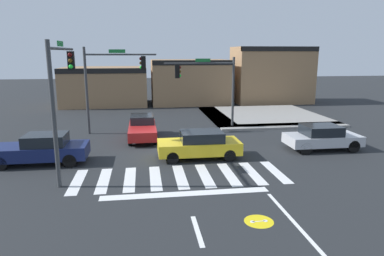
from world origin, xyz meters
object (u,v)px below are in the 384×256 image
object	(u,v)px
traffic_signal_southwest	(62,83)
traffic_signal_northwest	(111,75)
car_red	(142,128)
car_navy	(41,149)
car_silver	(322,137)
traffic_signal_northeast	(208,79)
car_yellow	(200,144)

from	to	relation	value
traffic_signal_southwest	traffic_signal_northwest	xyz separation A→B (m)	(1.51, 8.13, -0.17)
car_red	traffic_signal_southwest	bearing A→B (deg)	-29.26
car_navy	car_red	bearing A→B (deg)	-137.70
traffic_signal_northwest	car_silver	world-z (taller)	traffic_signal_northwest
car_red	car_navy	size ratio (longest dim) A/B	0.93
traffic_signal_northeast	traffic_signal_southwest	bearing A→B (deg)	46.70
traffic_signal_northeast	car_yellow	xyz separation A→B (m)	(-1.80, -7.41, -2.90)
traffic_signal_northwest	car_silver	bearing A→B (deg)	-26.16
traffic_signal_northwest	car_yellow	xyz separation A→B (m)	(5.03, -6.69, -3.32)
traffic_signal_southwest	car_silver	xyz separation A→B (m)	(13.88, 2.05, -3.50)
traffic_signal_northwest	car_red	world-z (taller)	traffic_signal_northwest
car_yellow	car_red	distance (m)	5.69
traffic_signal_southwest	traffic_signal_northwest	size ratio (longest dim) A/B	1.02
traffic_signal_southwest	car_red	xyz separation A→B (m)	(3.51, 6.26, -3.51)
traffic_signal_southwest	car_silver	distance (m)	14.46
car_red	car_silver	world-z (taller)	car_silver
traffic_signal_northwest	car_navy	size ratio (longest dim) A/B	1.25
traffic_signal_northeast	car_red	distance (m)	6.21
car_yellow	car_navy	world-z (taller)	car_navy
traffic_signal_northwest	traffic_signal_northeast	bearing A→B (deg)	5.99
traffic_signal_northwest	car_navy	world-z (taller)	traffic_signal_northwest
traffic_signal_southwest	car_red	world-z (taller)	traffic_signal_southwest
car_red	car_silver	bearing A→B (deg)	67.95
car_silver	car_navy	size ratio (longest dim) A/B	0.89
traffic_signal_southwest	car_navy	xyz separation A→B (m)	(-1.61, 1.60, -3.48)
car_navy	car_yellow	bearing A→B (deg)	178.84
traffic_signal_southwest	car_navy	size ratio (longest dim) A/B	1.28
traffic_signal_northwest	traffic_signal_southwest	bearing A→B (deg)	-100.54
traffic_signal_northeast	car_silver	world-z (taller)	traffic_signal_northeast
car_yellow	car_silver	world-z (taller)	car_yellow
traffic_signal_northeast	car_silver	bearing A→B (deg)	129.23
traffic_signal_southwest	traffic_signal_northeast	world-z (taller)	traffic_signal_southwest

